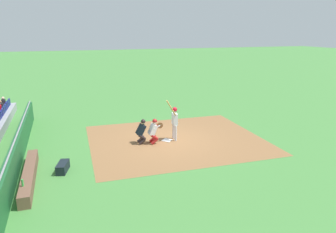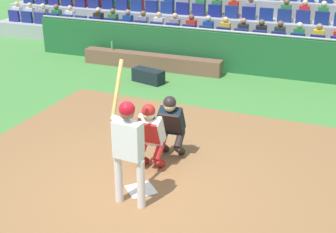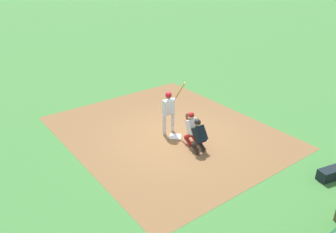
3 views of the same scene
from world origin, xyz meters
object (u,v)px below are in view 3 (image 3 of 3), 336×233
catcher_crouching (192,126)px  home_plate_umpire (199,134)px  home_plate_marker (175,136)px  equipment_duffel_bag (331,174)px  batter_at_plate (169,108)px

catcher_crouching → home_plate_umpire: catcher_crouching is taller
home_plate_marker → equipment_duffel_bag: bearing=-68.0°
home_plate_umpire → equipment_duffel_bag: 4.41m
catcher_crouching → home_plate_marker: bearing=101.8°
batter_at_plate → home_plate_marker: bearing=-91.5°
home_plate_marker → catcher_crouching: size_ratio=0.34×
batter_at_plate → home_plate_umpire: batter_at_plate is taller
catcher_crouching → equipment_duffel_bag: catcher_crouching is taller
batter_at_plate → catcher_crouching: (0.14, -1.15, -0.37)m
home_plate_marker → catcher_crouching: (0.16, -0.74, 0.70)m
catcher_crouching → equipment_duffel_bag: size_ratio=1.44×
home_plate_umpire → equipment_duffel_bag: bearing=-61.1°
catcher_crouching → home_plate_umpire: 0.62m
batter_at_plate → catcher_crouching: batter_at_plate is taller
home_plate_marker → equipment_duffel_bag: 5.57m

